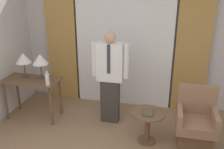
# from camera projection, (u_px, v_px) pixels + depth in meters

# --- Properties ---
(wall_back) EXTENTS (10.00, 0.06, 2.70)m
(wall_back) POSITION_uv_depth(u_px,v_px,m) (125.00, 41.00, 5.14)
(wall_back) COLOR beige
(wall_back) RESTS_ON ground_plane
(curtain_sheer_center) EXTENTS (1.97, 0.06, 2.58)m
(curtain_sheer_center) POSITION_uv_depth(u_px,v_px,m) (124.00, 45.00, 5.05)
(curtain_sheer_center) COLOR white
(curtain_sheer_center) RESTS_ON ground_plane
(curtain_drape_left) EXTENTS (0.64, 0.06, 2.58)m
(curtain_drape_left) POSITION_uv_depth(u_px,v_px,m) (62.00, 42.00, 5.32)
(curtain_drape_left) COLOR #B28442
(curtain_drape_left) RESTS_ON ground_plane
(curtain_drape_right) EXTENTS (0.64, 0.06, 2.58)m
(curtain_drape_right) POSITION_uv_depth(u_px,v_px,m) (193.00, 49.00, 4.77)
(curtain_drape_right) COLOR #B28442
(curtain_drape_right) RESTS_ON ground_plane
(desk) EXTENTS (1.06, 0.53, 0.78)m
(desk) POSITION_uv_depth(u_px,v_px,m) (32.00, 86.00, 4.73)
(desk) COLOR brown
(desk) RESTS_ON ground_plane
(table_lamp_left) EXTENTS (0.29, 0.29, 0.48)m
(table_lamp_left) POSITION_uv_depth(u_px,v_px,m) (23.00, 59.00, 4.67)
(table_lamp_left) COLOR #4C4238
(table_lamp_left) RESTS_ON desk
(table_lamp_right) EXTENTS (0.29, 0.29, 0.48)m
(table_lamp_right) POSITION_uv_depth(u_px,v_px,m) (40.00, 60.00, 4.60)
(table_lamp_right) COLOR #4C4238
(table_lamp_right) RESTS_ON desk
(bottle_near_edge) EXTENTS (0.08, 0.08, 0.26)m
(bottle_near_edge) POSITION_uv_depth(u_px,v_px,m) (47.00, 79.00, 4.38)
(bottle_near_edge) COLOR silver
(bottle_near_edge) RESTS_ON desk
(person) EXTENTS (0.67, 0.22, 1.72)m
(person) POSITION_uv_depth(u_px,v_px,m) (110.00, 75.00, 4.48)
(person) COLOR #38332D
(person) RESTS_ON ground_plane
(armchair) EXTENTS (0.62, 0.60, 0.94)m
(armchair) POSITION_uv_depth(u_px,v_px,m) (195.00, 124.00, 4.03)
(armchair) COLOR brown
(armchair) RESTS_ON ground_plane
(side_table) EXTENTS (0.55, 0.55, 0.54)m
(side_table) POSITION_uv_depth(u_px,v_px,m) (148.00, 122.00, 4.06)
(side_table) COLOR brown
(side_table) RESTS_ON ground_plane
(book) EXTENTS (0.15, 0.25, 0.03)m
(book) POSITION_uv_depth(u_px,v_px,m) (148.00, 112.00, 3.97)
(book) COLOR brown
(book) RESTS_ON side_table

